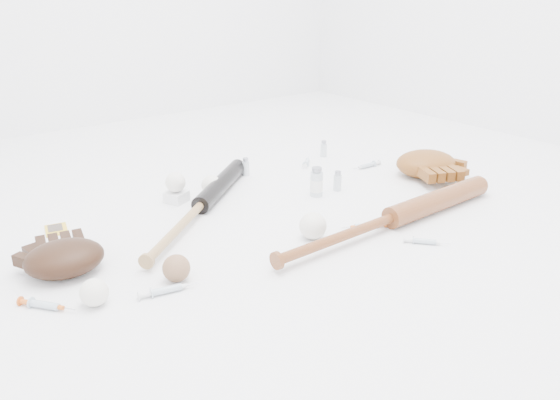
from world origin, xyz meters
TOP-DOWN VIEW (x-y plane):
  - bat_dark at (-0.15, 0.18)m, footprint 0.67×0.56m
  - bat_wood at (0.24, -0.26)m, footprint 0.93×0.08m
  - glove_dark at (-0.61, 0.06)m, footprint 0.27×0.27m
  - glove_tan at (0.70, -0.02)m, footprint 0.36×0.36m
  - trading_card at (-0.56, 0.33)m, footprint 0.08×0.09m
  - pedestal at (-0.17, 0.32)m, footprint 0.08×0.08m
  - baseball_on_pedestal at (-0.17, 0.32)m, footprint 0.07×0.07m
  - baseball_left at (-0.60, -0.13)m, footprint 0.06×0.06m
  - baseball_upper at (-0.04, 0.30)m, footprint 0.07×0.07m
  - baseball_mid at (0.01, -0.17)m, footprint 0.08×0.08m
  - baseball_aged at (-0.41, -0.15)m, footprint 0.07×0.07m
  - syringe_0 at (-0.45, -0.18)m, footprint 0.16×0.06m
  - syringe_1 at (0.18, -0.21)m, footprint 0.15×0.09m
  - syringe_2 at (0.43, 0.36)m, footprint 0.13×0.12m
  - syringe_3 at (0.24, -0.39)m, footprint 0.11×0.12m
  - syringe_4 at (0.60, 0.18)m, footprint 0.15×0.03m
  - syringe_5 at (-0.70, -0.08)m, footprint 0.12×0.14m
  - vial_0 at (0.56, 0.40)m, footprint 0.03×0.03m
  - vial_1 at (0.17, 0.40)m, footprint 0.03×0.03m
  - vial_2 at (0.33, 0.07)m, footprint 0.03×0.03m
  - vial_3 at (0.24, 0.08)m, footprint 0.04×0.04m

SIDE VIEW (x-z plane):
  - trading_card at x=-0.56m, z-range 0.00..0.00m
  - syringe_3 at x=0.24m, z-range 0.00..0.02m
  - syringe_2 at x=0.43m, z-range 0.00..0.02m
  - syringe_1 at x=0.18m, z-range 0.00..0.02m
  - syringe_4 at x=0.60m, z-range 0.00..0.02m
  - syringe_5 at x=-0.70m, z-range 0.00..0.02m
  - syringe_0 at x=-0.45m, z-range 0.00..0.02m
  - pedestal at x=-0.17m, z-range 0.00..0.04m
  - bat_dark at x=-0.15m, z-range 0.00..0.06m
  - baseball_left at x=-0.60m, z-range 0.00..0.06m
  - bat_wood at x=0.24m, z-range 0.00..0.07m
  - vial_1 at x=0.17m, z-range 0.00..0.07m
  - baseball_aged at x=-0.41m, z-range 0.00..0.07m
  - vial_0 at x=0.56m, z-range 0.00..0.07m
  - baseball_upper at x=-0.04m, z-range 0.00..0.07m
  - vial_2 at x=0.33m, z-range 0.00..0.07m
  - baseball_mid at x=0.01m, z-range 0.00..0.08m
  - glove_dark at x=-0.61m, z-range 0.00..0.08m
  - glove_tan at x=0.70m, z-range 0.00..0.10m
  - vial_3 at x=0.24m, z-range 0.00..0.10m
  - baseball_on_pedestal at x=-0.17m, z-range 0.04..0.10m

